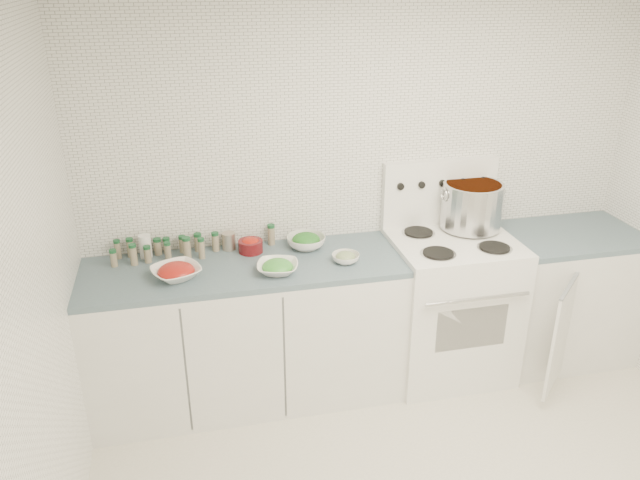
# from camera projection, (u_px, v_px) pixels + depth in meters

# --- Properties ---
(room_walls) EXTENTS (3.54, 3.04, 2.52)m
(room_walls) POSITION_uv_depth(u_px,v_px,m) (480.00, 225.00, 2.44)
(room_walls) COLOR white
(room_walls) RESTS_ON ground
(counter_left) EXTENTS (1.85, 0.62, 0.90)m
(counter_left) POSITION_uv_depth(u_px,v_px,m) (247.00, 332.00, 3.78)
(counter_left) COLOR white
(counter_left) RESTS_ON ground
(stove) EXTENTS (0.76, 0.70, 1.36)m
(stove) POSITION_uv_depth(u_px,v_px,m) (449.00, 302.00, 4.02)
(stove) COLOR white
(stove) RESTS_ON ground
(counter_right) EXTENTS (0.89, 0.90, 0.90)m
(counter_right) POSITION_uv_depth(u_px,v_px,m) (562.00, 294.00, 4.21)
(counter_right) COLOR white
(counter_right) RESTS_ON ground
(stock_pot) EXTENTS (0.40, 0.38, 0.29)m
(stock_pot) POSITION_uv_depth(u_px,v_px,m) (472.00, 204.00, 3.94)
(stock_pot) COLOR silver
(stock_pot) RESTS_ON stove
(bowl_tomato) EXTENTS (0.34, 0.34, 0.09)m
(bowl_tomato) POSITION_uv_depth(u_px,v_px,m) (176.00, 272.00, 3.44)
(bowl_tomato) COLOR white
(bowl_tomato) RESTS_ON counter_left
(bowl_snowpea) EXTENTS (0.28, 0.28, 0.08)m
(bowl_snowpea) POSITION_uv_depth(u_px,v_px,m) (278.00, 267.00, 3.50)
(bowl_snowpea) COLOR white
(bowl_snowpea) RESTS_ON counter_left
(bowl_broccoli) EXTENTS (0.31, 0.31, 0.09)m
(bowl_broccoli) POSITION_uv_depth(u_px,v_px,m) (306.00, 241.00, 3.80)
(bowl_broccoli) COLOR white
(bowl_broccoli) RESTS_ON counter_left
(bowl_zucchini) EXTENTS (0.16, 0.16, 0.06)m
(bowl_zucchini) POSITION_uv_depth(u_px,v_px,m) (346.00, 257.00, 3.62)
(bowl_zucchini) COLOR white
(bowl_zucchini) RESTS_ON counter_left
(bowl_pepper) EXTENTS (0.15, 0.15, 0.09)m
(bowl_pepper) POSITION_uv_depth(u_px,v_px,m) (251.00, 245.00, 3.75)
(bowl_pepper) COLOR #570F13
(bowl_pepper) RESTS_ON counter_left
(salt_canister) EXTENTS (0.07, 0.07, 0.14)m
(salt_canister) POSITION_uv_depth(u_px,v_px,m) (145.00, 246.00, 3.67)
(salt_canister) COLOR white
(salt_canister) RESTS_ON counter_left
(tin_can) EXTENTS (0.09, 0.09, 0.11)m
(tin_can) POSITION_uv_depth(u_px,v_px,m) (229.00, 241.00, 3.78)
(tin_can) COLOR #A19588
(tin_can) RESTS_ON counter_left
(spice_cluster) EXTENTS (0.97, 0.16, 0.13)m
(spice_cluster) POSITION_uv_depth(u_px,v_px,m) (176.00, 247.00, 3.69)
(spice_cluster) COLOR gray
(spice_cluster) RESTS_ON counter_left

